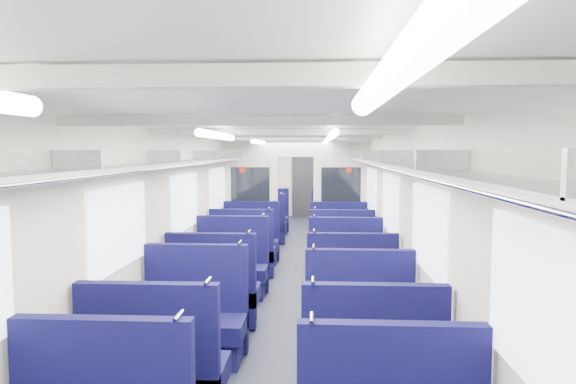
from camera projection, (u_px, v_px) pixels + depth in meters
name	position (u px, v px, depth m)	size (l,w,h in m)	color
floor	(289.00, 293.00, 7.52)	(2.80, 18.00, 0.01)	black
ceiling	(289.00, 134.00, 7.33)	(2.80, 18.00, 0.01)	silver
wall_left	(194.00, 214.00, 7.51)	(0.02, 18.00, 2.35)	beige
dado_left	(196.00, 269.00, 7.57)	(0.03, 17.90, 0.70)	#110F33
wall_right	(385.00, 216.00, 7.35)	(0.02, 18.00, 2.35)	beige
dado_right	(383.00, 272.00, 7.42)	(0.03, 17.90, 0.70)	#110F33
wall_far	(304.00, 180.00, 16.39)	(2.80, 0.02, 2.35)	beige
luggage_rack_left	(206.00, 160.00, 7.43)	(0.36, 17.40, 0.18)	#B2B5BA
luggage_rack_right	(373.00, 161.00, 7.30)	(0.36, 17.40, 0.18)	#B2B5BA
windows	(287.00, 201.00, 6.95)	(2.78, 15.60, 0.75)	white
ceiling_fittings	(288.00, 138.00, 7.08)	(2.70, 16.06, 0.11)	beige
end_door	(304.00, 186.00, 16.34)	(0.75, 0.06, 2.00)	black
bulkhead	(295.00, 196.00, 9.83)	(2.80, 0.10, 2.35)	beige
seat_8	(155.00, 379.00, 3.89)	(1.06, 0.59, 1.19)	#0E0C3E
seat_9	(372.00, 381.00, 3.86)	(1.06, 0.59, 1.19)	#0E0C3E
seat_10	(194.00, 324.00, 5.12)	(1.06, 0.59, 1.19)	#0E0C3E
seat_11	(360.00, 334.00, 4.85)	(1.06, 0.59, 1.19)	#0E0C3E
seat_12	(214.00, 296.00, 6.12)	(1.06, 0.59, 1.19)	#0E0C3E
seat_13	(351.00, 296.00, 6.13)	(1.06, 0.59, 1.19)	#0E0C3E
seat_14	(231.00, 271.00, 7.39)	(1.06, 0.59, 1.19)	#0E0C3E
seat_15	(346.00, 273.00, 7.24)	(1.06, 0.59, 1.19)	#0E0C3E
seat_16	(243.00, 255.00, 8.56)	(1.06, 0.59, 1.19)	#0E0C3E
seat_17	(342.00, 256.00, 8.48)	(1.06, 0.59, 1.19)	#0E0C3E
seat_18	(251.00, 244.00, 9.56)	(1.06, 0.59, 1.19)	#0E0C3E
seat_19	(339.00, 245.00, 9.45)	(1.06, 0.59, 1.19)	#0E0C3E
seat_20	(262.00, 227.00, 11.60)	(1.06, 0.59, 1.19)	#0E0C3E
seat_21	(335.00, 227.00, 11.63)	(1.06, 0.59, 1.19)	#0E0C3E
seat_22	(268.00, 220.00, 12.90)	(1.06, 0.59, 1.19)	#0E0C3E
seat_23	(333.00, 221.00, 12.71)	(1.06, 0.59, 1.19)	#0E0C3E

